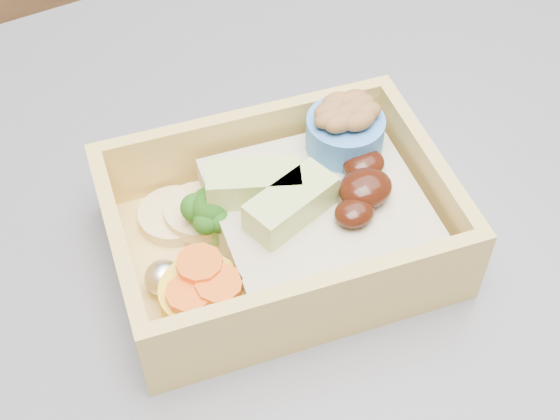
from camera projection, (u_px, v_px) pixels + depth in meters
bento_box at (289, 218)px, 0.42m from camera, size 0.20×0.16×0.07m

